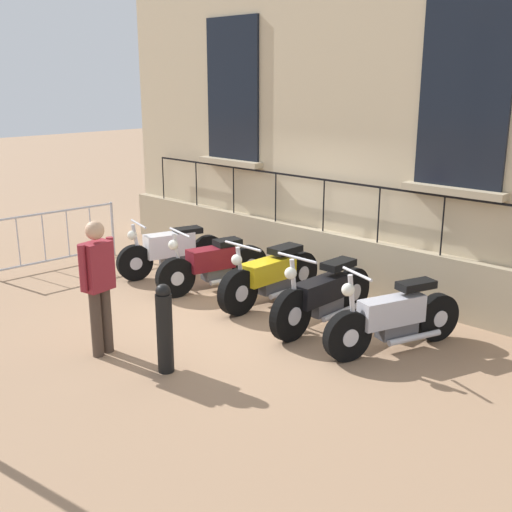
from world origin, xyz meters
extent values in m
plane|color=#9E7A5B|center=(0.00, 0.00, 0.00)|extent=(60.00, 60.00, 0.00)
cube|color=#C6B28E|center=(-2.28, 0.00, 3.95)|extent=(0.60, 10.03, 7.91)
cube|color=tan|center=(-1.90, 0.00, 0.45)|extent=(0.20, 10.03, 0.90)
cube|color=black|center=(-1.96, 2.21, 3.13)|extent=(0.06, 1.28, 2.49)
cube|color=tan|center=(-1.88, 2.21, 1.83)|extent=(0.24, 1.48, 0.10)
cube|color=black|center=(-1.96, -2.21, 3.13)|extent=(0.06, 1.28, 2.49)
cube|color=tan|center=(-1.88, -2.21, 1.83)|extent=(0.24, 1.48, 0.10)
cube|color=black|center=(-1.86, 0.00, 1.75)|extent=(0.03, 8.42, 0.03)
cylinder|color=black|center=(-1.86, -4.21, 1.32)|extent=(0.02, 0.02, 0.85)
cylinder|color=black|center=(-1.86, -3.16, 1.32)|extent=(0.02, 0.02, 0.85)
cylinder|color=black|center=(-1.86, -2.11, 1.32)|extent=(0.02, 0.02, 0.85)
cylinder|color=black|center=(-1.86, -1.05, 1.32)|extent=(0.02, 0.02, 0.85)
cylinder|color=black|center=(-1.86, 0.00, 1.32)|extent=(0.02, 0.02, 0.85)
cylinder|color=black|center=(-1.86, 1.05, 1.32)|extent=(0.02, 0.02, 0.85)
cylinder|color=black|center=(-1.86, 2.11, 1.32)|extent=(0.02, 0.02, 0.85)
cylinder|color=black|center=(0.21, -2.39, 0.31)|extent=(0.63, 0.30, 0.62)
cylinder|color=silver|center=(0.21, -2.39, 0.31)|extent=(0.25, 0.20, 0.22)
cylinder|color=black|center=(-1.11, -2.00, 0.31)|extent=(0.63, 0.30, 0.62)
cylinder|color=silver|center=(-1.11, -2.00, 0.31)|extent=(0.25, 0.20, 0.22)
cube|color=silver|center=(-0.40, -2.21, 0.55)|extent=(0.91, 0.54, 0.40)
cube|color=#4C4C51|center=(-0.49, -2.18, 0.28)|extent=(0.56, 0.38, 0.22)
cube|color=black|center=(-0.73, -2.11, 0.75)|extent=(0.54, 0.40, 0.10)
cylinder|color=silver|center=(0.17, -2.37, 0.64)|extent=(0.17, 0.10, 0.67)
cylinder|color=silver|center=(0.12, -2.36, 0.97)|extent=(0.23, 0.67, 0.04)
sphere|color=white|center=(0.23, -2.39, 0.79)|extent=(0.16, 0.16, 0.16)
cylinder|color=silver|center=(-0.60, -1.97, 0.17)|extent=(0.76, 0.29, 0.08)
cylinder|color=black|center=(0.27, -1.23, 0.32)|extent=(0.65, 0.28, 0.64)
cylinder|color=silver|center=(0.27, -1.23, 0.32)|extent=(0.25, 0.21, 0.22)
cylinder|color=black|center=(-1.05, -0.91, 0.32)|extent=(0.65, 0.28, 0.64)
cylinder|color=silver|center=(-1.05, -0.91, 0.32)|extent=(0.25, 0.21, 0.22)
cube|color=maroon|center=(-0.34, -1.08, 0.53)|extent=(0.81, 0.48, 0.34)
cube|color=#4C4C51|center=(-0.44, -1.06, 0.29)|extent=(0.50, 0.35, 0.22)
cube|color=black|center=(-0.65, -1.01, 0.76)|extent=(0.48, 0.37, 0.10)
cylinder|color=silver|center=(0.22, -1.22, 0.67)|extent=(0.17, 0.10, 0.72)
cylinder|color=silver|center=(0.17, -1.21, 1.03)|extent=(0.19, 0.67, 0.04)
sphere|color=white|center=(0.29, -1.23, 0.85)|extent=(0.16, 0.16, 0.16)
cylinder|color=silver|center=(-0.54, -0.86, 0.17)|extent=(0.68, 0.24, 0.08)
cylinder|color=black|center=(0.13, 0.02, 0.34)|extent=(0.68, 0.17, 0.68)
cylinder|color=silver|center=(0.13, 0.02, 0.34)|extent=(0.24, 0.18, 0.24)
cylinder|color=black|center=(-1.23, 0.05, 0.34)|extent=(0.68, 0.17, 0.68)
cylinder|color=silver|center=(-1.23, 0.05, 0.34)|extent=(0.24, 0.18, 0.24)
cube|color=gold|center=(-0.50, 0.04, 0.54)|extent=(0.93, 0.35, 0.31)
cube|color=#4C4C51|center=(-0.60, 0.04, 0.31)|extent=(0.56, 0.28, 0.24)
cube|color=black|center=(-0.87, 0.05, 0.79)|extent=(0.52, 0.31, 0.10)
cylinder|color=silver|center=(0.08, 0.02, 0.68)|extent=(0.16, 0.06, 0.68)
cylinder|color=silver|center=(0.03, 0.02, 1.01)|extent=(0.05, 0.72, 0.04)
sphere|color=white|center=(0.15, 0.02, 0.83)|extent=(0.16, 0.16, 0.16)
cylinder|color=silver|center=(-0.78, 0.22, 0.19)|extent=(0.83, 0.10, 0.08)
cylinder|color=black|center=(0.30, 1.18, 0.35)|extent=(0.70, 0.14, 0.70)
cylinder|color=silver|center=(0.30, 1.18, 0.35)|extent=(0.25, 0.15, 0.25)
cylinder|color=black|center=(-1.03, 1.20, 0.35)|extent=(0.70, 0.14, 0.70)
cylinder|color=silver|center=(-1.03, 1.20, 0.35)|extent=(0.25, 0.15, 0.25)
cube|color=black|center=(-0.32, 1.19, 0.55)|extent=(0.92, 0.30, 0.31)
cube|color=#4C4C51|center=(-0.42, 1.19, 0.32)|extent=(0.55, 0.24, 0.25)
cube|color=black|center=(-0.69, 1.20, 0.83)|extent=(0.52, 0.27, 0.10)
cylinder|color=silver|center=(0.25, 1.18, 0.73)|extent=(0.16, 0.06, 0.76)
cylinder|color=silver|center=(0.20, 1.18, 1.11)|extent=(0.04, 0.64, 0.04)
sphere|color=white|center=(0.32, 1.18, 0.93)|extent=(0.16, 0.16, 0.16)
cylinder|color=silver|center=(-0.59, 1.35, 0.19)|extent=(0.83, 0.09, 0.08)
cylinder|color=black|center=(0.29, 2.08, 0.32)|extent=(0.64, 0.34, 0.64)
cylinder|color=silver|center=(0.29, 2.08, 0.32)|extent=(0.26, 0.22, 0.22)
cylinder|color=black|center=(-1.03, 2.55, 0.32)|extent=(0.64, 0.34, 0.64)
cylinder|color=silver|center=(-1.03, 2.55, 0.32)|extent=(0.26, 0.22, 0.22)
cube|color=#B2B2BC|center=(-0.32, 2.30, 0.53)|extent=(0.92, 0.54, 0.35)
cube|color=#4C4C51|center=(-0.42, 2.33, 0.29)|extent=(0.57, 0.37, 0.22)
cube|color=black|center=(-0.66, 2.42, 0.82)|extent=(0.55, 0.39, 0.10)
cylinder|color=silver|center=(0.24, 2.09, 0.71)|extent=(0.17, 0.11, 0.78)
cylinder|color=silver|center=(0.19, 2.11, 1.09)|extent=(0.23, 0.54, 0.04)
sphere|color=white|center=(0.31, 2.07, 0.91)|extent=(0.16, 0.16, 0.16)
cylinder|color=silver|center=(-0.53, 2.52, 0.17)|extent=(0.78, 0.35, 0.08)
cylinder|color=#B7B7BF|center=(-0.43, -3.99, 0.53)|extent=(0.05, 0.05, 1.05)
cylinder|color=#B7B7BF|center=(0.72, -4.06, 1.02)|extent=(2.31, 0.18, 0.04)
cylinder|color=#B7B7BF|center=(0.72, -4.06, 0.15)|extent=(2.31, 0.18, 0.04)
cylinder|color=#B7B7BF|center=(0.03, -4.02, 0.60)|extent=(0.02, 0.02, 0.87)
cylinder|color=#B7B7BF|center=(0.49, -4.05, 0.60)|extent=(0.02, 0.02, 0.87)
cylinder|color=#B7B7BF|center=(0.95, -4.08, 0.60)|extent=(0.02, 0.02, 0.87)
cylinder|color=#B7B7BF|center=(1.41, -4.11, 0.60)|extent=(0.02, 0.02, 0.87)
cylinder|color=black|center=(2.00, 0.72, 0.48)|extent=(0.19, 0.19, 0.96)
sphere|color=black|center=(2.00, 0.72, 1.00)|extent=(0.17, 0.17, 0.17)
cylinder|color=#47382D|center=(2.16, -0.25, 0.42)|extent=(0.14, 0.14, 0.84)
cylinder|color=#47382D|center=(2.32, -0.22, 0.42)|extent=(0.14, 0.14, 0.84)
cube|color=maroon|center=(2.24, -0.23, 1.14)|extent=(0.39, 0.27, 0.60)
sphere|color=tan|center=(2.24, -0.23, 1.59)|extent=(0.23, 0.23, 0.23)
cylinder|color=maroon|center=(2.03, -0.27, 1.17)|extent=(0.09, 0.09, 0.57)
cylinder|color=maroon|center=(2.46, -0.20, 1.17)|extent=(0.09, 0.09, 0.57)
camera|label=1|loc=(6.09, 6.11, 3.32)|focal=43.68mm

